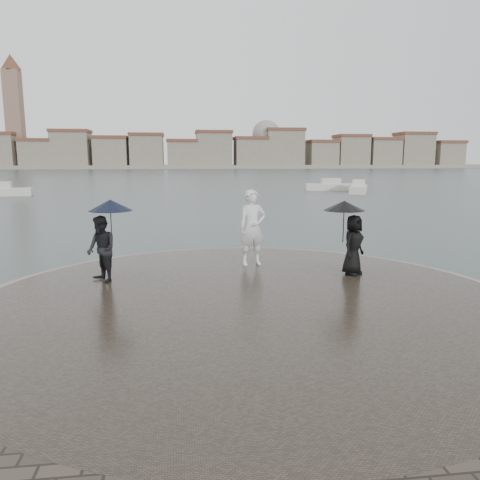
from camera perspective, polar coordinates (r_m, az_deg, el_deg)
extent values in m
plane|color=#2B3835|center=(7.23, 5.19, -18.09)|extent=(400.00, 400.00, 0.00)
cylinder|color=gray|center=(10.35, 0.94, -8.29)|extent=(12.50, 12.50, 0.32)
cylinder|color=#2D261E|center=(10.34, 0.94, -8.18)|extent=(11.90, 11.90, 0.36)
imported|color=white|center=(13.37, 1.52, 1.52)|extent=(0.86, 0.63, 2.17)
imported|color=black|center=(12.03, -16.55, -1.07)|extent=(0.98, 1.02, 1.65)
cylinder|color=black|center=(12.01, -15.42, 1.50)|extent=(0.02, 0.02, 0.90)
cone|color=black|center=(11.94, -15.54, 4.11)|extent=(1.10, 1.10, 0.28)
imported|color=black|center=(12.64, 13.63, -0.58)|extent=(0.91, 0.89, 1.58)
cylinder|color=black|center=(12.57, 12.50, 1.75)|extent=(0.02, 0.02, 0.90)
cone|color=black|center=(12.51, 12.59, 4.11)|extent=(1.10, 1.10, 0.26)
cube|color=gray|center=(169.25, -7.04, 8.86)|extent=(260.00, 20.00, 1.20)
cube|color=gray|center=(176.25, -27.25, 9.49)|extent=(11.00, 10.00, 11.00)
cube|color=gray|center=(172.63, -23.42, 9.45)|extent=(10.00, 10.00, 9.00)
cube|color=brown|center=(172.73, -23.54, 11.10)|extent=(10.60, 10.60, 1.00)
cube|color=gray|center=(170.01, -19.84, 10.18)|extent=(12.00, 10.00, 12.00)
cube|color=brown|center=(170.23, -19.97, 12.37)|extent=(12.60, 10.60, 1.00)
cube|color=gray|center=(167.76, -15.41, 10.08)|extent=(11.00, 10.00, 10.00)
cube|color=brown|center=(167.90, -15.50, 11.95)|extent=(11.60, 10.60, 1.00)
cube|color=gray|center=(166.57, -11.26, 10.42)|extent=(11.00, 10.00, 11.00)
cube|color=brown|center=(166.76, -11.33, 12.48)|extent=(11.60, 10.60, 1.00)
cube|color=gray|center=(166.24, -7.06, 10.19)|extent=(10.00, 10.00, 9.00)
cube|color=brown|center=(166.34, -7.09, 11.91)|extent=(10.60, 10.60, 1.00)
cube|color=gray|center=(166.71, -3.22, 10.76)|extent=(12.00, 10.00, 12.00)
cube|color=brown|center=(166.94, -3.24, 12.99)|extent=(12.60, 10.60, 1.00)
cube|color=gray|center=(168.17, 1.28, 10.42)|extent=(11.00, 10.00, 10.00)
cube|color=brown|center=(168.31, 1.29, 12.30)|extent=(11.60, 10.60, 1.00)
cube|color=gray|center=(170.42, 5.35, 10.88)|extent=(13.00, 10.00, 13.00)
cube|color=brown|center=(170.69, 5.39, 13.23)|extent=(13.60, 10.60, 1.00)
cube|color=gray|center=(174.01, 9.91, 10.10)|extent=(10.00, 10.00, 9.00)
cube|color=brown|center=(174.11, 9.96, 11.74)|extent=(10.60, 10.60, 1.00)
cube|color=gray|center=(177.58, 13.36, 10.30)|extent=(11.00, 10.00, 11.00)
cube|color=brown|center=(177.75, 13.44, 12.23)|extent=(11.60, 10.60, 1.00)
cube|color=gray|center=(182.14, 16.95, 9.96)|extent=(11.00, 10.00, 10.00)
cube|color=brown|center=(182.27, 17.03, 11.69)|extent=(11.60, 10.60, 1.00)
cube|color=gray|center=(187.38, 20.36, 10.07)|extent=(12.00, 10.00, 12.00)
cube|color=brown|center=(187.58, 20.48, 12.05)|extent=(12.60, 10.60, 1.00)
cube|color=gray|center=(193.70, 23.78, 9.38)|extent=(10.00, 10.00, 9.00)
cube|color=brown|center=(193.80, 23.89, 10.86)|extent=(10.60, 10.60, 1.00)
cube|color=#846654|center=(177.00, -25.74, 13.01)|extent=(5.00, 5.00, 32.00)
cone|color=brown|center=(179.27, -26.21, 18.90)|extent=(6.80, 6.80, 5.00)
sphere|color=gray|center=(171.35, 3.22, 12.74)|extent=(10.00, 10.00, 10.00)
cube|color=beige|center=(52.14, 11.01, 6.25)|extent=(5.67, 2.36, 0.90)
cube|color=beige|center=(52.11, 11.03, 6.91)|extent=(2.15, 1.47, 0.90)
cube|color=beige|center=(48.92, 14.25, 5.90)|extent=(3.68, 5.68, 0.90)
cube|color=beige|center=(48.89, 14.28, 6.60)|extent=(1.90, 2.31, 0.90)
cube|color=beige|center=(48.52, -27.25, 5.08)|extent=(5.69, 2.50, 0.90)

